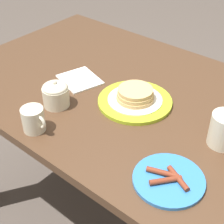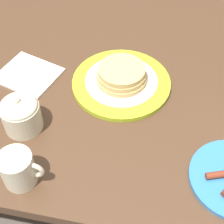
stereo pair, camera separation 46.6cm
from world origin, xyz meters
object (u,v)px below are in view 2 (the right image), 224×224
Objects in this scene: creamer_pitcher at (17,168)px; napkin at (29,75)px; sugar_bowl at (21,113)px; pancake_plate at (121,79)px.

napkin is at bearing 107.79° from creamer_pitcher.
creamer_pitcher is at bearing -71.66° from sugar_bowl.
sugar_bowl reaches higher than creamer_pitcher.
napkin is at bearing -176.47° from pancake_plate.
creamer_pitcher is 1.09× the size of sugar_bowl.
creamer_pitcher is at bearing -72.21° from napkin.
sugar_bowl is at bearing -137.64° from pancake_plate.
napkin is at bearing 107.34° from sugar_bowl.
napkin is (-0.24, -0.01, -0.01)m from pancake_plate.
sugar_bowl reaches higher than pancake_plate.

